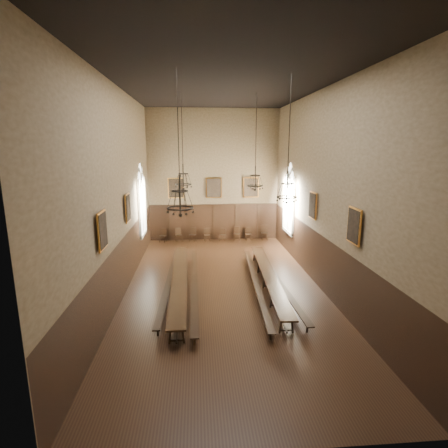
{
  "coord_description": "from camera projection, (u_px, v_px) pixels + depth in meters",
  "views": [
    {
      "loc": [
        -1.19,
        -15.2,
        6.43
      ],
      "look_at": [
        0.13,
        1.5,
        2.75
      ],
      "focal_mm": 28.0,
      "sensor_mm": 36.0,
      "label": 1
    }
  ],
  "objects": [
    {
      "name": "floor",
      "position": [
        224.0,
        289.0,
        16.28
      ],
      "size": [
        9.0,
        18.0,
        0.02
      ],
      "primitive_type": "cube",
      "color": "black",
      "rests_on": "ground"
    },
    {
      "name": "ceiling",
      "position": [
        224.0,
        83.0,
        14.34
      ],
      "size": [
        9.0,
        18.0,
        0.02
      ],
      "primitive_type": "cube",
      "color": "black",
      "rests_on": "ground"
    },
    {
      "name": "wall_back",
      "position": [
        214.0,
        176.0,
        24.08
      ],
      "size": [
        9.0,
        0.02,
        9.0
      ],
      "primitive_type": "cube",
      "color": "#7B674C",
      "rests_on": "ground"
    },
    {
      "name": "wall_front",
      "position": [
        261.0,
        253.0,
        6.53
      ],
      "size": [
        9.0,
        0.02,
        9.0
      ],
      "primitive_type": "cube",
      "color": "#7B674C",
      "rests_on": "ground"
    },
    {
      "name": "wall_left",
      "position": [
        119.0,
        193.0,
        14.96
      ],
      "size": [
        0.02,
        18.0,
        9.0
      ],
      "primitive_type": "cube",
      "color": "#7B674C",
      "rests_on": "ground"
    },
    {
      "name": "wall_right",
      "position": [
        324.0,
        191.0,
        15.65
      ],
      "size": [
        0.02,
        18.0,
        9.0
      ],
      "primitive_type": "cube",
      "color": "#7B674C",
      "rests_on": "ground"
    },
    {
      "name": "wainscot_panelling",
      "position": [
        224.0,
        263.0,
        16.01
      ],
      "size": [
        9.0,
        18.0,
        2.5
      ],
      "primitive_type": null,
      "color": "black",
      "rests_on": "floor"
    },
    {
      "name": "table_left",
      "position": [
        180.0,
        284.0,
        15.78
      ],
      "size": [
        0.86,
        9.49,
        0.74
      ],
      "rotation": [
        0.0,
        0.0,
        0.02
      ],
      "color": "black",
      "rests_on": "floor"
    },
    {
      "name": "table_right",
      "position": [
        269.0,
        281.0,
        16.24
      ],
      "size": [
        1.06,
        9.02,
        0.7
      ],
      "rotation": [
        0.0,
        0.0,
        -0.05
      ],
      "color": "black",
      "rests_on": "floor"
    },
    {
      "name": "bench_left_outer",
      "position": [
        169.0,
        283.0,
        16.27
      ],
      "size": [
        0.48,
        9.24,
        0.42
      ],
      "rotation": [
        0.0,
        0.0,
        -0.02
      ],
      "color": "black",
      "rests_on": "floor"
    },
    {
      "name": "bench_left_inner",
      "position": [
        195.0,
        285.0,
        15.99
      ],
      "size": [
        0.34,
        9.78,
        0.44
      ],
      "rotation": [
        0.0,
        0.0,
        0.0
      ],
      "color": "black",
      "rests_on": "floor"
    },
    {
      "name": "bench_right_inner",
      "position": [
        256.0,
        284.0,
        16.11
      ],
      "size": [
        0.78,
        9.41,
        0.42
      ],
      "rotation": [
        0.0,
        0.0,
        -0.05
      ],
      "color": "black",
      "rests_on": "floor"
    },
    {
      "name": "bench_right_outer",
      "position": [
        277.0,
        282.0,
        16.38
      ],
      "size": [
        0.53,
        9.03,
        0.41
      ],
      "rotation": [
        0.0,
        0.0,
        0.03
      ],
      "color": "black",
      "rests_on": "floor"
    },
    {
      "name": "chair_0",
      "position": [
        163.0,
        238.0,
        24.21
      ],
      "size": [
        0.53,
        0.53,
        0.94
      ],
      "rotation": [
        0.0,
        0.0,
        -0.35
      ],
      "color": "black",
      "rests_on": "floor"
    },
    {
      "name": "chair_1",
      "position": [
        179.0,
        237.0,
        24.32
      ],
      "size": [
        0.53,
        0.53,
        0.95
      ],
      "rotation": [
        0.0,
        0.0,
        0.3
      ],
      "color": "black",
      "rests_on": "floor"
    },
    {
      "name": "chair_2",
      "position": [
        193.0,
        237.0,
        24.44
      ],
      "size": [
        0.53,
        0.53,
        0.95
      ],
      "rotation": [
        0.0,
        0.0,
        -0.33
      ],
      "color": "black",
      "rests_on": "floor"
    },
    {
      "name": "chair_3",
      "position": [
        207.0,
        237.0,
        24.45
      ],
      "size": [
        0.44,
        0.44,
        0.89
      ],
      "rotation": [
        0.0,
        0.0,
        0.11
      ],
      "color": "black",
      "rests_on": "floor"
    },
    {
      "name": "chair_4",
      "position": [
        222.0,
        237.0,
        24.53
      ],
      "size": [
        0.48,
        0.48,
        0.87
      ],
      "rotation": [
        0.0,
        0.0,
        -0.29
      ],
      "color": "black",
      "rests_on": "floor"
    },
    {
      "name": "chair_5",
      "position": [
        237.0,
        236.0,
        24.68
      ],
      "size": [
        0.49,
        0.49,
        0.96
      ],
      "rotation": [
        0.0,
        0.0,
        -0.16
      ],
      "color": "black",
      "rests_on": "floor"
    },
    {
      "name": "chair_6",
      "position": [
        248.0,
        236.0,
        24.74
      ],
      "size": [
        0.4,
        0.4,
        0.9
      ],
      "rotation": [
        0.0,
        0.0,
        0.0
      ],
      "color": "black",
      "rests_on": "floor"
    },
    {
      "name": "chair_7",
      "position": [
        265.0,
        235.0,
        24.8
      ],
      "size": [
        0.48,
        0.48,
        1.04
      ],
      "rotation": [
        0.0,
        0.0,
        -0.04
      ],
      "color": "black",
      "rests_on": "floor"
    },
    {
      "name": "chandelier_back_left",
      "position": [
        183.0,
        178.0,
        17.21
      ],
      "size": [
        0.81,
        0.81,
        4.51
      ],
      "color": "black",
      "rests_on": "ceiling"
    },
    {
      "name": "chandelier_back_right",
      "position": [
        255.0,
        179.0,
        17.34
      ],
      "size": [
        0.8,
        0.8,
        4.59
      ],
      "color": "black",
      "rests_on": "ceiling"
    },
    {
      "name": "chandelier_front_left",
      "position": [
        180.0,
        200.0,
        12.28
      ],
      "size": [
        0.94,
        0.94,
        4.84
      ],
      "color": "black",
      "rests_on": "ceiling"
    },
    {
      "name": "chandelier_front_right",
      "position": [
        287.0,
        189.0,
        13.16
      ],
      "size": [
        0.79,
        0.79,
        4.55
      ],
      "color": "black",
      "rests_on": "ceiling"
    },
    {
      "name": "portrait_back_0",
      "position": [
        176.0,
        188.0,
        23.92
      ],
      "size": [
        1.1,
        0.12,
        1.4
      ],
      "color": "#C98330",
      "rests_on": "wall_back"
    },
    {
      "name": "portrait_back_1",
      "position": [
        214.0,
        188.0,
        24.12
      ],
      "size": [
        1.1,
        0.12,
        1.4
      ],
      "color": "#C98330",
      "rests_on": "wall_back"
    },
    {
      "name": "portrait_back_2",
      "position": [
        251.0,
        187.0,
        24.32
      ],
      "size": [
        1.1,
        0.12,
        1.4
      ],
      "color": "#C98330",
      "rests_on": "wall_back"
    },
    {
      "name": "portrait_left_0",
      "position": [
        128.0,
        208.0,
        16.11
      ],
      "size": [
        0.12,
        1.0,
        1.3
      ],
      "color": "#C98330",
      "rests_on": "wall_left"
    },
    {
      "name": "portrait_left_1",
      "position": [
        102.0,
        230.0,
        11.73
      ],
      "size": [
        0.12,
        1.0,
        1.3
      ],
      "color": "#C98330",
      "rests_on": "wall_left"
    },
    {
      "name": "portrait_right_0",
      "position": [
        313.0,
        205.0,
        16.79
      ],
      "size": [
        0.12,
        1.0,
        1.3
      ],
      "color": "#C98330",
      "rests_on": "wall_right"
    },
    {
      "name": "portrait_right_1",
      "position": [
        354.0,
        226.0,
        12.41
      ],
      "size": [
        0.12,
        1.0,
        1.3
      ],
      "color": "#C98330",
      "rests_on": "wall_right"
    },
    {
      "name": "window_right",
      "position": [
        289.0,
        198.0,
        21.24
      ],
      "size": [
        0.2,
        2.2,
        4.6
      ],
      "primitive_type": null,
      "color": "white",
      "rests_on": "wall_right"
    },
    {
      "name": "window_left",
      "position": [
        142.0,
        200.0,
        20.56
      ],
      "size": [
        0.2,
        2.2,
        4.6
      ],
      "primitive_type": null,
      "color": "white",
      "rests_on": "wall_left"
    }
  ]
}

